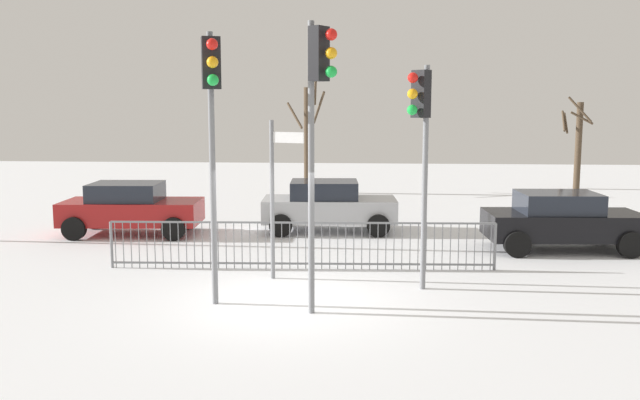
# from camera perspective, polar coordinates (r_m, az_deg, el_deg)

# --- Properties ---
(ground_plane) EXTENTS (60.00, 60.00, 0.00)m
(ground_plane) POSITION_cam_1_polar(r_m,az_deg,el_deg) (12.92, -2.60, -8.44)
(ground_plane) COLOR white
(traffic_light_rear_right) EXTENTS (0.47, 0.47, 4.40)m
(traffic_light_rear_right) POSITION_cam_1_polar(r_m,az_deg,el_deg) (13.30, 8.44, 6.06)
(traffic_light_rear_right) COLOR slate
(traffic_light_rear_right) RESTS_ON ground
(traffic_light_foreground_left) EXTENTS (0.37, 0.55, 4.92)m
(traffic_light_foreground_left) POSITION_cam_1_polar(r_m,az_deg,el_deg) (12.25, -9.01, 7.61)
(traffic_light_foreground_left) COLOR slate
(traffic_light_foreground_left) RESTS_ON ground
(traffic_light_foreground_right) EXTENTS (0.51, 0.43, 5.04)m
(traffic_light_foreground_right) POSITION_cam_1_polar(r_m,az_deg,el_deg) (11.59, -0.20, 8.11)
(traffic_light_foreground_right) COLOR slate
(traffic_light_foreground_right) RESTS_ON ground
(direction_sign_post) EXTENTS (0.74, 0.34, 3.33)m
(direction_sign_post) POSITION_cam_1_polar(r_m,az_deg,el_deg) (14.20, -3.81, 0.72)
(direction_sign_post) COLOR slate
(direction_sign_post) RESTS_ON ground
(pedestrian_guard_railing) EXTENTS (8.62, 0.43, 1.07)m
(pedestrian_guard_railing) POSITION_cam_1_polar(r_m,az_deg,el_deg) (15.24, -1.53, -3.74)
(pedestrian_guard_railing) COLOR slate
(pedestrian_guard_railing) RESTS_ON ground
(car_black_near) EXTENTS (3.88, 2.09, 1.47)m
(car_black_near) POSITION_cam_1_polar(r_m,az_deg,el_deg) (18.17, 19.51, -1.60)
(car_black_near) COLOR black
(car_black_near) RESTS_ON ground
(car_red_far) EXTENTS (3.89, 2.11, 1.47)m
(car_red_far) POSITION_cam_1_polar(r_m,az_deg,el_deg) (19.92, -15.52, -0.62)
(car_red_far) COLOR maroon
(car_red_far) RESTS_ON ground
(car_silver_trailing) EXTENTS (3.89, 2.11, 1.47)m
(car_silver_trailing) POSITION_cam_1_polar(r_m,az_deg,el_deg) (19.66, 0.68, -0.43)
(car_silver_trailing) COLOR #B2B5BA
(car_silver_trailing) RESTS_ON ground
(bare_tree_left) EXTENTS (1.64, 1.63, 4.58)m
(bare_tree_left) POSITION_cam_1_polar(r_m,az_deg,el_deg) (28.20, -1.05, 5.30)
(bare_tree_left) COLOR #473828
(bare_tree_left) RESTS_ON ground
(bare_tree_centre) EXTENTS (1.24, 1.44, 3.97)m
(bare_tree_centre) POSITION_cam_1_polar(r_m,az_deg,el_deg) (31.43, 20.69, 4.57)
(bare_tree_centre) COLOR #473828
(bare_tree_centre) RESTS_ON ground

